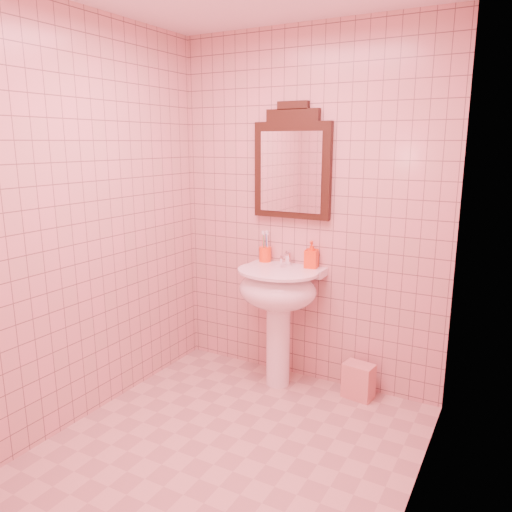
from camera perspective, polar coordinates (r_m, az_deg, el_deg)
The scene contains 8 objects.
floor at distance 3.07m, azimuth -3.35°, elevation -21.39°, with size 2.20×2.20×0.00m, color #C8A591.
back_wall at distance 3.55m, azimuth 5.91°, elevation 5.06°, with size 2.00×0.02×2.50m, color tan.
pedestal_sink at distance 3.52m, azimuth 2.53°, elevation -4.77°, with size 0.58×0.58×0.86m.
faucet at distance 3.57m, azimuth 3.55°, elevation -0.23°, with size 0.04×0.16×0.11m.
mirror at distance 3.54m, azimuth 4.15°, elevation 10.30°, with size 0.57×0.06×0.80m.
toothbrush_cup at distance 3.69m, azimuth 1.06°, elevation 0.22°, with size 0.09×0.09×0.21m.
soap_dispenser at distance 3.52m, azimuth 6.36°, elevation 0.17°, with size 0.09×0.09×0.19m, color #ED3E13.
towel at distance 3.61m, azimuth 11.63°, elevation -13.80°, with size 0.20×0.13×0.25m, color #D57D83.
Camera 1 is at (1.37, -2.14, 1.73)m, focal length 35.00 mm.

